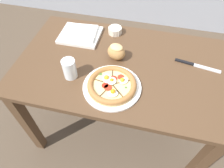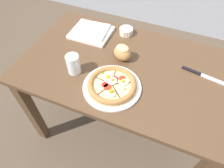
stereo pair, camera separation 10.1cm
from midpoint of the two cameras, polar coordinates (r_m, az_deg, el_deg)
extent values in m
plane|color=brown|center=(1.73, 4.30, -11.74)|extent=(12.00, 12.00, 0.00)
cube|color=#513823|center=(1.15, 6.34, 4.65)|extent=(1.19, 0.73, 0.03)
cube|color=#513823|center=(1.47, -20.05, -7.72)|extent=(0.06, 0.06, 0.69)
cube|color=#513823|center=(1.77, -8.46, 8.25)|extent=(0.06, 0.06, 0.69)
cube|color=#513823|center=(1.66, 27.09, -2.43)|extent=(0.06, 0.06, 0.69)
cylinder|color=white|center=(1.03, 2.81, -1.02)|extent=(0.30, 0.30, 0.01)
cylinder|color=tan|center=(1.02, 2.83, -0.60)|extent=(0.25, 0.25, 0.01)
cylinder|color=#E0CC84|center=(1.01, 2.85, -0.34)|extent=(0.20, 0.20, 0.00)
torus|color=#A36B38|center=(1.01, 2.85, -0.28)|extent=(0.25, 0.25, 0.03)
cube|color=#472D19|center=(1.02, 5.69, 0.00)|extent=(0.09, 0.05, 0.00)
cube|color=#472D19|center=(1.04, 3.31, 1.87)|extent=(0.02, 0.10, 0.00)
cube|color=#472D19|center=(1.02, 0.32, 0.82)|extent=(0.10, 0.02, 0.00)
cube|color=#472D19|center=(0.99, 0.75, -1.83)|extent=(0.05, 0.09, 0.00)
cube|color=#472D19|center=(0.98, 4.18, -2.36)|extent=(0.08, 0.07, 0.00)
cylinder|color=red|center=(1.04, 5.72, 1.50)|extent=(0.03, 0.03, 0.00)
cylinder|color=red|center=(1.00, 1.56, -1.06)|extent=(0.04, 0.04, 0.00)
cylinder|color=red|center=(1.00, 0.80, -0.36)|extent=(0.03, 0.03, 0.00)
cylinder|color=red|center=(1.03, 3.56, 1.30)|extent=(0.04, 0.04, 0.00)
ellipsoid|color=white|center=(1.01, 2.91, 0.75)|extent=(0.05, 0.06, 0.01)
sphere|color=orange|center=(1.01, 2.92, 0.96)|extent=(0.02, 0.02, 0.02)
ellipsoid|color=white|center=(1.03, 1.64, 1.60)|extent=(0.07, 0.08, 0.01)
sphere|color=#F4AD1E|center=(1.02, 1.53, 1.88)|extent=(0.03, 0.03, 0.03)
ellipsoid|color=white|center=(1.01, 6.35, 0.37)|extent=(0.06, 0.06, 0.01)
sphere|color=#F4AD1E|center=(1.01, 5.95, 0.60)|extent=(0.02, 0.02, 0.02)
ellipsoid|color=white|center=(0.96, 2.63, -2.95)|extent=(0.06, 0.06, 0.01)
sphere|color=orange|center=(0.96, 2.73, -2.34)|extent=(0.02, 0.02, 0.02)
cylinder|color=#386B23|center=(1.02, 1.12, 0.71)|extent=(0.02, 0.02, 0.00)
cylinder|color=#2D5B1E|center=(1.01, 2.51, -0.20)|extent=(0.02, 0.02, 0.00)
cylinder|color=#477A2D|center=(1.01, 2.07, 0.09)|extent=(0.01, 0.01, 0.00)
cylinder|color=#477A2D|center=(1.06, 0.09, 3.06)|extent=(0.02, 0.02, 0.00)
cylinder|color=#477A2D|center=(0.99, 6.69, -1.64)|extent=(0.01, 0.01, 0.00)
cylinder|color=#386B23|center=(1.04, 0.95, 1.74)|extent=(0.02, 0.02, 0.00)
cylinder|color=#386B23|center=(1.00, 0.30, -0.56)|extent=(0.01, 0.01, 0.00)
cylinder|color=silver|center=(1.35, 6.26, 14.65)|extent=(0.09, 0.09, 0.04)
cylinder|color=beige|center=(1.34, 6.28, 14.84)|extent=(0.07, 0.07, 0.02)
cylinder|color=silver|center=(1.34, 8.03, 14.19)|extent=(0.01, 0.01, 0.04)
cylinder|color=silver|center=(1.37, 7.91, 15.01)|extent=(0.01, 0.01, 0.04)
cylinder|color=silver|center=(1.38, 6.84, 15.60)|extent=(0.01, 0.01, 0.04)
cylinder|color=silver|center=(1.38, 5.45, 15.64)|extent=(0.01, 0.01, 0.04)
cylinder|color=silver|center=(1.36, 4.50, 15.10)|extent=(0.01, 0.01, 0.04)
cylinder|color=silver|center=(1.33, 4.58, 14.28)|extent=(0.01, 0.01, 0.04)
cylinder|color=silver|center=(1.31, 5.66, 13.66)|extent=(0.01, 0.01, 0.04)
cylinder|color=silver|center=(1.32, 7.11, 13.62)|extent=(0.01, 0.01, 0.04)
cube|color=silver|center=(1.35, -3.77, 14.37)|extent=(0.25, 0.22, 0.02)
cube|color=silver|center=(1.34, -3.82, 14.99)|extent=(0.22, 0.19, 0.02)
ellipsoid|color=#B27F47|center=(1.15, 5.55, 8.65)|extent=(0.12, 0.11, 0.09)
ellipsoid|color=#EAB775|center=(1.12, 5.69, 10.05)|extent=(0.09, 0.08, 0.03)
cube|color=silver|center=(1.21, 29.44, 0.83)|extent=(0.15, 0.04, 0.01)
cube|color=black|center=(1.20, 24.02, 3.37)|extent=(0.11, 0.03, 0.01)
cylinder|color=white|center=(1.07, -8.38, 5.49)|extent=(0.07, 0.07, 0.11)
cylinder|color=silver|center=(1.09, -8.25, 4.67)|extent=(0.06, 0.06, 0.06)
camera|label=1|loc=(0.05, -87.13, 3.52)|focal=32.00mm
camera|label=2|loc=(0.05, 92.87, -3.52)|focal=32.00mm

